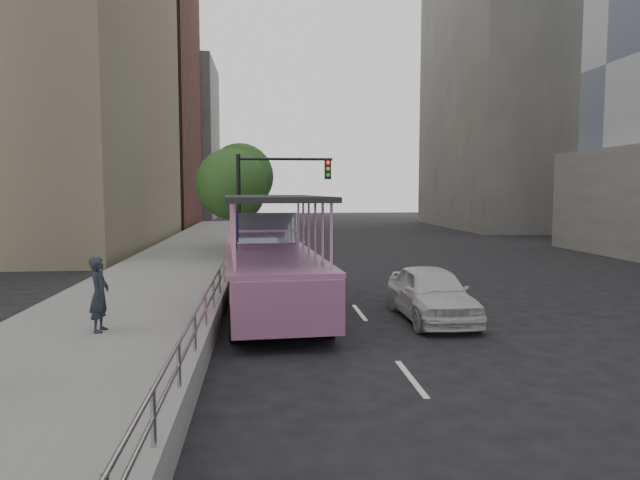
% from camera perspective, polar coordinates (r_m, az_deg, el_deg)
% --- Properties ---
extents(ground, '(160.00, 160.00, 0.00)m').
position_cam_1_polar(ground, '(13.21, 2.55, -11.02)').
color(ground, black).
extents(sidewalk, '(5.50, 80.00, 0.30)m').
position_cam_1_polar(sidewalk, '(23.17, -15.38, -3.86)').
color(sidewalk, gray).
rests_on(sidewalk, ground).
extents(kerb_wall, '(0.24, 30.00, 0.36)m').
position_cam_1_polar(kerb_wall, '(14.96, -10.58, -7.30)').
color(kerb_wall, '#969792').
rests_on(kerb_wall, sidewalk).
extents(guardrail, '(0.07, 22.00, 0.71)m').
position_cam_1_polar(guardrail, '(14.84, -10.62, -4.79)').
color(guardrail, '#B6B5BA').
rests_on(guardrail, kerb_wall).
extents(duck_boat, '(3.26, 10.65, 3.49)m').
position_cam_1_polar(duck_boat, '(17.88, -5.12, -2.58)').
color(duck_boat, black).
rests_on(duck_boat, ground).
extents(car, '(1.84, 4.47, 1.52)m').
position_cam_1_polar(car, '(16.43, 11.09, -5.22)').
color(car, white).
rests_on(car, ground).
extents(pedestrian_near, '(0.47, 0.68, 1.79)m').
position_cam_1_polar(pedestrian_near, '(14.50, -21.20, -5.08)').
color(pedestrian_near, '#242B36').
rests_on(pedestrian_near, sidewalk).
extents(parking_sign, '(0.21, 0.66, 3.02)m').
position_cam_1_polar(parking_sign, '(18.23, -8.41, -0.63)').
color(parking_sign, black).
rests_on(parking_sign, ground).
extents(traffic_signal, '(4.20, 0.32, 5.20)m').
position_cam_1_polar(traffic_signal, '(25.06, -5.40, 4.64)').
color(traffic_signal, black).
rests_on(traffic_signal, ground).
extents(street_tree_near, '(3.52, 3.52, 5.72)m').
position_cam_1_polar(street_tree_near, '(28.53, -8.66, 5.29)').
color(street_tree_near, '#342217').
rests_on(street_tree_near, ground).
extents(street_tree_far, '(3.97, 3.97, 6.45)m').
position_cam_1_polar(street_tree_far, '(34.52, -7.82, 6.05)').
color(street_tree_far, '#342217').
rests_on(street_tree_far, ground).
extents(midrise_brick, '(18.00, 16.00, 26.00)m').
position_cam_1_polar(midrise_brick, '(63.38, -20.94, 13.16)').
color(midrise_brick, brown).
rests_on(midrise_brick, ground).
extents(midrise_stone_a, '(20.00, 20.00, 32.00)m').
position_cam_1_polar(midrise_stone_a, '(62.48, 21.82, 16.05)').
color(midrise_stone_a, gray).
rests_on(midrise_stone_a, ground).
extents(midrise_stone_b, '(16.00, 14.00, 20.00)m').
position_cam_1_polar(midrise_stone_b, '(78.13, -16.31, 9.47)').
color(midrise_stone_b, gray).
rests_on(midrise_stone_b, ground).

